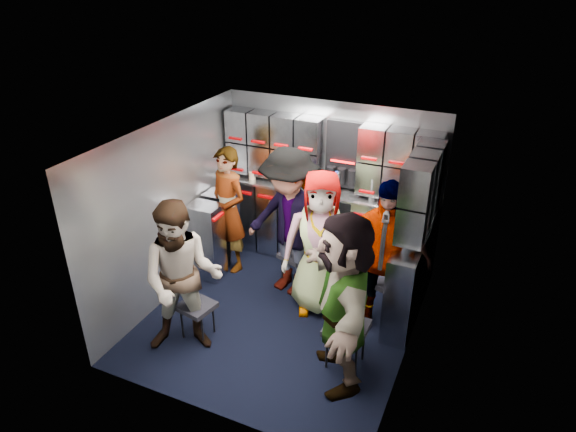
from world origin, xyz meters
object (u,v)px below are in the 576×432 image
at_px(jump_seat_near_right, 346,330).
at_px(attendant_arc_a, 182,279).
at_px(attendant_standing, 228,210).
at_px(attendant_arc_c, 320,244).
at_px(jump_seat_center, 325,267).
at_px(jump_seat_near_left, 197,308).
at_px(attendant_arc_e, 343,301).
at_px(jump_seat_mid_left, 295,257).
at_px(jump_seat_mid_right, 384,282).
at_px(attendant_arc_d, 383,256).
at_px(attendant_arc_b, 289,223).

relative_size(jump_seat_near_right, attendant_arc_a, 0.29).
relative_size(attendant_standing, attendant_arc_c, 0.96).
distance_m(jump_seat_near_right, attendant_arc_a, 1.66).
relative_size(jump_seat_center, attendant_arc_c, 0.32).
bearing_deg(attendant_arc_a, jump_seat_near_left, 64.18).
height_order(jump_seat_near_left, attendant_arc_e, attendant_arc_e).
distance_m(jump_seat_mid_left, attendant_arc_c, 0.76).
height_order(jump_seat_mid_left, jump_seat_center, jump_seat_center).
bearing_deg(jump_seat_near_left, attendant_arc_e, 1.84).
bearing_deg(jump_seat_near_right, jump_seat_mid_left, 132.47).
relative_size(jump_seat_mid_right, attendant_arc_d, 0.29).
bearing_deg(attendant_arc_c, jump_seat_near_right, -72.12).
distance_m(jump_seat_near_left, attendant_arc_d, 2.02).
relative_size(jump_seat_near_left, jump_seat_center, 0.75).
bearing_deg(attendant_arc_b, jump_seat_near_right, -27.26).
distance_m(jump_seat_near_left, jump_seat_mid_right, 2.05).
relative_size(attendant_arc_b, attendant_arc_c, 1.07).
bearing_deg(jump_seat_mid_right, jump_seat_near_left, -144.93).
distance_m(jump_seat_near_right, attendant_standing, 2.26).
bearing_deg(jump_seat_mid_right, attendant_arc_a, -141.03).
relative_size(attendant_standing, attendant_arc_e, 0.92).
relative_size(attendant_standing, attendant_arc_b, 0.90).
distance_m(jump_seat_mid_left, jump_seat_center, 0.50).
xyz_separation_m(jump_seat_near_left, attendant_standing, (-0.37, 1.34, 0.45)).
bearing_deg(attendant_arc_b, attendant_standing, -175.22).
distance_m(jump_seat_near_right, attendant_arc_b, 1.47).
height_order(jump_seat_center, attendant_arc_a, attendant_arc_a).
bearing_deg(attendant_standing, jump_seat_mid_right, 15.97).
xyz_separation_m(jump_seat_mid_right, attendant_arc_b, (-1.14, -0.01, 0.49)).
distance_m(jump_seat_mid_right, attendant_arc_b, 1.24).
bearing_deg(jump_seat_near_right, attendant_arc_a, -165.28).
relative_size(jump_seat_near_left, jump_seat_near_right, 0.85).
bearing_deg(attendant_arc_a, jump_seat_mid_left, 44.83).
height_order(attendant_arc_b, attendant_arc_c, attendant_arc_b).
height_order(jump_seat_near_right, attendant_arc_a, attendant_arc_a).
bearing_deg(jump_seat_near_left, jump_seat_mid_right, 35.07).
distance_m(jump_seat_mid_left, attendant_arc_b, 0.58).
distance_m(jump_seat_mid_left, attendant_arc_d, 1.30).
distance_m(attendant_arc_b, attendant_arc_d, 1.16).
height_order(attendant_standing, attendant_arc_a, attendant_arc_a).
distance_m(jump_seat_near_right, attendant_arc_c, 1.04).
distance_m(attendant_arc_a, attendant_arc_e, 1.58).
bearing_deg(attendant_arc_e, jump_seat_center, 178.51).
bearing_deg(attendant_arc_a, attendant_arc_d, 9.24).
bearing_deg(attendant_standing, jump_seat_mid_left, 21.14).
bearing_deg(attendant_arc_a, jump_seat_near_right, -11.10).
bearing_deg(attendant_arc_b, attendant_arc_a, -96.46).
xyz_separation_m(jump_seat_mid_left, attendant_arc_b, (-0.00, -0.18, 0.55)).
bearing_deg(jump_seat_near_left, attendant_arc_c, 44.87).
height_order(jump_seat_near_left, attendant_arc_c, attendant_arc_c).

